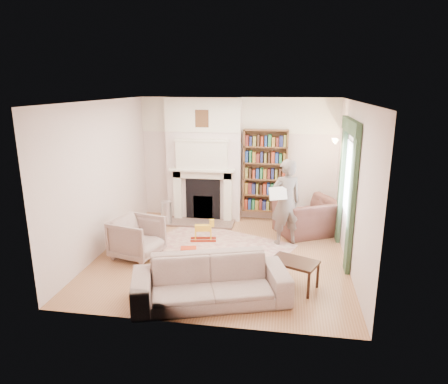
% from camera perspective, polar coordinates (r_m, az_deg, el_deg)
% --- Properties ---
extents(floor, '(4.50, 4.50, 0.00)m').
position_cam_1_polar(floor, '(7.53, -0.30, -8.98)').
color(floor, '#915B3A').
rests_on(floor, ground).
extents(ceiling, '(4.50, 4.50, 0.00)m').
position_cam_1_polar(ceiling, '(6.88, -0.34, 12.84)').
color(ceiling, white).
rests_on(ceiling, wall_back).
extents(wall_back, '(4.50, 0.00, 4.50)m').
position_cam_1_polar(wall_back, '(9.25, 1.96, 4.69)').
color(wall_back, silver).
rests_on(wall_back, floor).
extents(wall_front, '(4.50, 0.00, 4.50)m').
position_cam_1_polar(wall_front, '(4.96, -4.57, -4.66)').
color(wall_front, silver).
rests_on(wall_front, floor).
extents(wall_left, '(0.00, 4.50, 4.50)m').
position_cam_1_polar(wall_left, '(7.75, -16.97, 1.99)').
color(wall_left, silver).
rests_on(wall_left, floor).
extents(wall_right, '(0.00, 4.50, 4.50)m').
position_cam_1_polar(wall_right, '(7.07, 17.98, 0.68)').
color(wall_right, silver).
rests_on(wall_right, floor).
extents(fireplace, '(1.70, 0.58, 2.80)m').
position_cam_1_polar(fireplace, '(9.18, -2.86, 4.52)').
color(fireplace, silver).
rests_on(fireplace, floor).
extents(bookcase, '(1.00, 0.24, 1.85)m').
position_cam_1_polar(bookcase, '(9.11, 5.91, 3.02)').
color(bookcase, brown).
rests_on(bookcase, floor).
extents(window, '(0.02, 0.90, 1.30)m').
position_cam_1_polar(window, '(7.44, 17.45, 1.82)').
color(window, silver).
rests_on(window, wall_right).
extents(curtain_left, '(0.07, 0.32, 2.40)m').
position_cam_1_polar(curtain_left, '(6.83, 17.79, -1.54)').
color(curtain_left, '#2E4831').
rests_on(curtain_left, floor).
extents(curtain_right, '(0.07, 0.32, 2.40)m').
position_cam_1_polar(curtain_right, '(8.17, 16.40, 1.24)').
color(curtain_right, '#2E4831').
rests_on(curtain_right, floor).
extents(pelmet, '(0.09, 1.70, 0.24)m').
position_cam_1_polar(pelmet, '(7.29, 17.67, 8.97)').
color(pelmet, '#2E4831').
rests_on(pelmet, wall_right).
extents(wall_sconce, '(0.20, 0.24, 0.24)m').
position_cam_1_polar(wall_sconce, '(8.41, 15.28, 6.57)').
color(wall_sconce, gold).
rests_on(wall_sconce, wall_right).
extents(rug, '(3.21, 2.88, 0.01)m').
position_cam_1_polar(rug, '(7.77, -1.44, -8.14)').
color(rug, beige).
rests_on(rug, floor).
extents(armchair_reading, '(1.51, 1.45, 0.76)m').
position_cam_1_polar(armchair_reading, '(8.57, 11.73, -3.51)').
color(armchair_reading, '#482C26').
rests_on(armchair_reading, floor).
extents(armchair_left, '(0.97, 0.96, 0.74)m').
position_cam_1_polar(armchair_left, '(7.50, -12.29, -6.39)').
color(armchair_left, '#AEA48F').
rests_on(armchair_left, floor).
extents(sofa, '(2.40, 1.51, 0.65)m').
position_cam_1_polar(sofa, '(5.91, -1.91, -12.55)').
color(sofa, '#B9AA98').
rests_on(sofa, floor).
extents(man_reading, '(0.74, 0.64, 1.71)m').
position_cam_1_polar(man_reading, '(7.85, 8.80, -1.47)').
color(man_reading, '#63574F').
rests_on(man_reading, floor).
extents(newspaper, '(0.37, 0.24, 0.24)m').
position_cam_1_polar(newspaper, '(7.59, 7.73, -0.20)').
color(newspaper, white).
rests_on(newspaper, man_reading).
extents(coffee_table, '(0.82, 0.69, 0.45)m').
position_cam_1_polar(coffee_table, '(6.41, 9.89, -11.49)').
color(coffee_table, black).
rests_on(coffee_table, floor).
extents(paraffin_heater, '(0.28, 0.28, 0.55)m').
position_cam_1_polar(paraffin_heater, '(9.07, -8.25, -3.01)').
color(paraffin_heater, '#B8B9C0').
rests_on(paraffin_heater, floor).
extents(rocking_horse, '(0.55, 0.29, 0.46)m').
position_cam_1_polar(rocking_horse, '(8.09, -3.00, -5.49)').
color(rocking_horse, yellow).
rests_on(rocking_horse, rug).
extents(board_game, '(0.38, 0.38, 0.03)m').
position_cam_1_polar(board_game, '(7.39, -1.41, -9.24)').
color(board_game, gold).
rests_on(board_game, rug).
extents(game_box_lid, '(0.34, 0.26, 0.05)m').
position_cam_1_polar(game_box_lid, '(7.72, -5.09, -8.10)').
color(game_box_lid, '#B93115').
rests_on(game_box_lid, rug).
extents(comic_annuals, '(0.94, 0.47, 0.02)m').
position_cam_1_polar(comic_annuals, '(7.09, 1.18, -10.39)').
color(comic_annuals, red).
rests_on(comic_annuals, rug).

